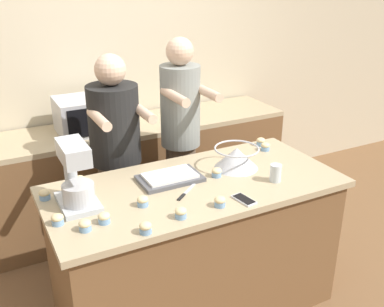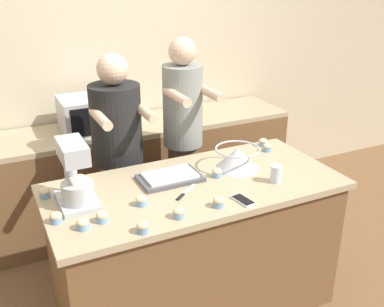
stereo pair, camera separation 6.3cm
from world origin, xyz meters
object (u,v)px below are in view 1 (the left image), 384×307
(person_right, at_px, (181,143))
(mixing_bowl, at_px, (236,157))
(cupcake_4, at_px, (57,219))
(microwave_oven, at_px, (92,114))
(cupcake_5, at_px, (220,201))
(drinking_glass, at_px, (276,173))
(cupcake_3, at_px, (85,225))
(knife, at_px, (186,193))
(cupcake_8, at_px, (265,147))
(baking_tray, at_px, (170,178))
(cupcake_7, at_px, (104,218))
(cell_phone, at_px, (244,200))
(cupcake_1, at_px, (261,142))
(person_left, at_px, (117,163))
(cupcake_10, at_px, (146,228))
(cupcake_0, at_px, (143,201))
(cupcake_2, at_px, (217,172))
(cupcake_9, at_px, (45,194))
(cupcake_11, at_px, (80,180))
(stand_mixer, at_px, (76,178))
(cupcake_6, at_px, (181,213))

(person_right, bearing_deg, mixing_bowl, -79.86)
(mixing_bowl, bearing_deg, cupcake_4, -171.87)
(microwave_oven, height_order, cupcake_5, microwave_oven)
(drinking_glass, relative_size, cupcake_3, 1.71)
(knife, relative_size, cupcake_5, 2.91)
(cupcake_8, bearing_deg, baking_tray, -171.23)
(cupcake_7, bearing_deg, drinking_glass, -0.62)
(microwave_oven, distance_m, drinking_glass, 1.60)
(cupcake_5, bearing_deg, cell_phone, -2.58)
(mixing_bowl, relative_size, cupcake_1, 4.60)
(cupcake_7, bearing_deg, person_left, 67.80)
(mixing_bowl, distance_m, drinking_glass, 0.29)
(person_right, xyz_separation_m, drinking_glass, (0.21, -0.86, 0.07))
(cupcake_8, relative_size, cupcake_10, 1.00)
(cupcake_3, distance_m, cupcake_4, 0.16)
(person_left, relative_size, baking_tray, 4.23)
(cupcake_1, bearing_deg, cupcake_10, -149.54)
(knife, bearing_deg, drinking_glass, -10.91)
(drinking_glass, distance_m, cupcake_0, 0.82)
(cell_phone, bearing_deg, cupcake_10, -175.07)
(cupcake_0, bearing_deg, cupcake_7, -162.87)
(person_left, distance_m, cupcake_2, 0.78)
(cupcake_2, relative_size, cupcake_8, 1.00)
(cupcake_1, xyz_separation_m, cupcake_2, (-0.54, -0.30, 0.00))
(baking_tray, bearing_deg, cupcake_9, 171.65)
(cell_phone, xyz_separation_m, cupcake_11, (-0.76, 0.61, 0.02))
(cupcake_4, bearing_deg, baking_tray, 15.39)
(person_right, distance_m, stand_mixer, 1.11)
(person_right, distance_m, cupcake_11, 0.93)
(cell_phone, distance_m, cupcake_8, 0.76)
(person_left, bearing_deg, person_right, -0.13)
(microwave_oven, relative_size, cell_phone, 3.56)
(cupcake_3, bearing_deg, cupcake_6, -12.98)
(cupcake_8, relative_size, cupcake_11, 1.00)
(microwave_oven, xyz_separation_m, cupcake_7, (-0.35, -1.42, -0.09))
(cupcake_2, bearing_deg, cupcake_1, 28.96)
(person_right, relative_size, cupcake_10, 26.45)
(cell_phone, distance_m, cupcake_2, 0.33)
(cupcake_3, bearing_deg, person_right, 42.66)
(cupcake_3, bearing_deg, baking_tray, 27.59)
(person_left, distance_m, knife, 0.78)
(cupcake_1, distance_m, cupcake_4, 1.58)
(person_right, xyz_separation_m, cupcake_0, (-0.61, -0.78, 0.05))
(cupcake_5, bearing_deg, microwave_oven, 99.46)
(cupcake_11, bearing_deg, cupcake_2, -19.61)
(cupcake_7, bearing_deg, baking_tray, 30.15)
(cupcake_2, relative_size, cupcake_3, 1.00)
(cupcake_2, distance_m, cupcake_6, 0.53)
(knife, bearing_deg, cupcake_10, -142.10)
(person_left, height_order, cell_phone, person_left)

